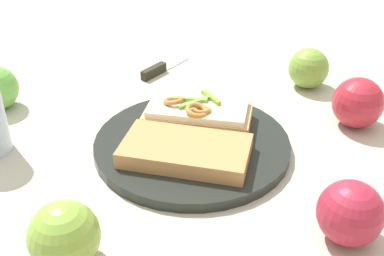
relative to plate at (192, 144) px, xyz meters
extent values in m
plane|color=#BDB9A3|center=(0.00, 0.00, -0.01)|extent=(2.00, 2.00, 0.00)
cylinder|color=black|center=(0.00, 0.00, 0.00)|extent=(0.28, 0.28, 0.02)
cube|color=tan|center=(-0.03, -0.04, 0.02)|extent=(0.17, 0.16, 0.02)
cube|color=beige|center=(-0.03, -0.04, 0.04)|extent=(0.16, 0.15, 0.01)
torus|color=#C0763C|center=(0.00, -0.06, 0.04)|extent=(0.04, 0.05, 0.02)
torus|color=#B97932|center=(-0.03, -0.02, 0.04)|extent=(0.03, 0.03, 0.01)
torus|color=#C27D39|center=(-0.02, -0.02, 0.04)|extent=(0.05, 0.05, 0.02)
cube|color=#85B242|center=(-0.02, -0.05, 0.04)|extent=(0.05, 0.04, 0.01)
cube|color=#72B046|center=(-0.03, -0.04, 0.04)|extent=(0.06, 0.01, 0.01)
cube|color=#81AC2E|center=(-0.06, -0.04, 0.04)|extent=(0.01, 0.05, 0.01)
cube|color=tan|center=(0.03, 0.04, 0.02)|extent=(0.19, 0.18, 0.02)
sphere|color=#82AE3D|center=(0.22, 0.13, 0.03)|extent=(0.10, 0.10, 0.08)
sphere|color=#AF2533|center=(-0.26, 0.06, 0.03)|extent=(0.11, 0.11, 0.08)
sphere|color=#77A23A|center=(-0.28, -0.08, 0.03)|extent=(0.08, 0.08, 0.07)
sphere|color=#A62439|center=(-0.07, 0.24, 0.03)|extent=(0.10, 0.10, 0.07)
cube|color=silver|center=(-0.11, -0.28, -0.01)|extent=(0.07, 0.04, 0.00)
cube|color=#28271C|center=(-0.05, -0.25, 0.00)|extent=(0.06, 0.04, 0.02)
camera|label=1|loc=(0.27, 0.51, 0.38)|focal=44.66mm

